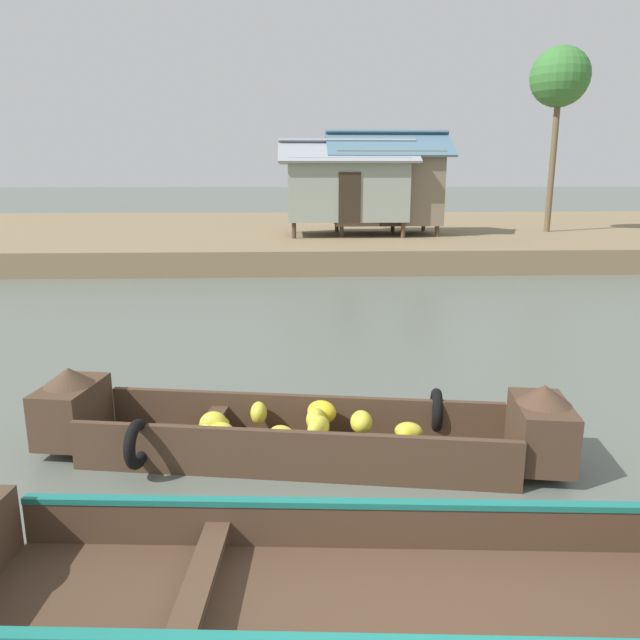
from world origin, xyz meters
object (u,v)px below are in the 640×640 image
object	(u,v)px
banana_boat	(297,430)
stilt_house_mid_left	(386,186)
palm_tree_mid	(560,79)
stilt_house_left	(346,188)
viewer_boat	(368,593)

from	to	relation	value
banana_boat	stilt_house_mid_left	size ratio (longest dim) A/B	1.23
banana_boat	palm_tree_mid	world-z (taller)	palm_tree_mid
stilt_house_mid_left	palm_tree_mid	world-z (taller)	palm_tree_mid
stilt_house_left	stilt_house_mid_left	size ratio (longest dim) A/B	1.09
stilt_house_mid_left	banana_boat	bearing A→B (deg)	-101.51
banana_boat	palm_tree_mid	xyz separation A→B (m)	(10.49, 18.54, 6.40)
banana_boat	stilt_house_mid_left	xyz separation A→B (m)	(3.63, 17.84, 2.32)
stilt_house_mid_left	palm_tree_mid	xyz separation A→B (m)	(6.86, 0.70, 4.08)
banana_boat	stilt_house_left	size ratio (longest dim) A/B	1.13
banana_boat	viewer_boat	distance (m)	2.64
banana_boat	stilt_house_left	bearing A→B (deg)	83.27
stilt_house_left	stilt_house_mid_left	xyz separation A→B (m)	(1.58, 0.43, 0.05)
banana_boat	stilt_house_mid_left	distance (m)	18.36
banana_boat	stilt_house_left	distance (m)	17.68
viewer_boat	palm_tree_mid	size ratio (longest dim) A/B	0.92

